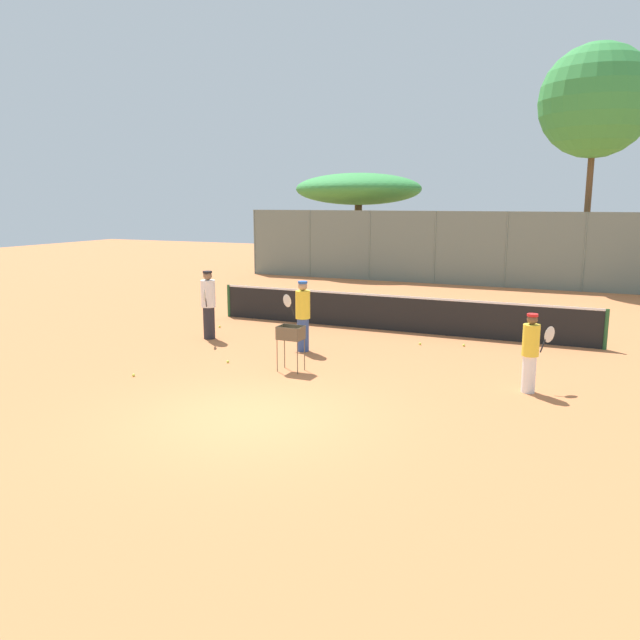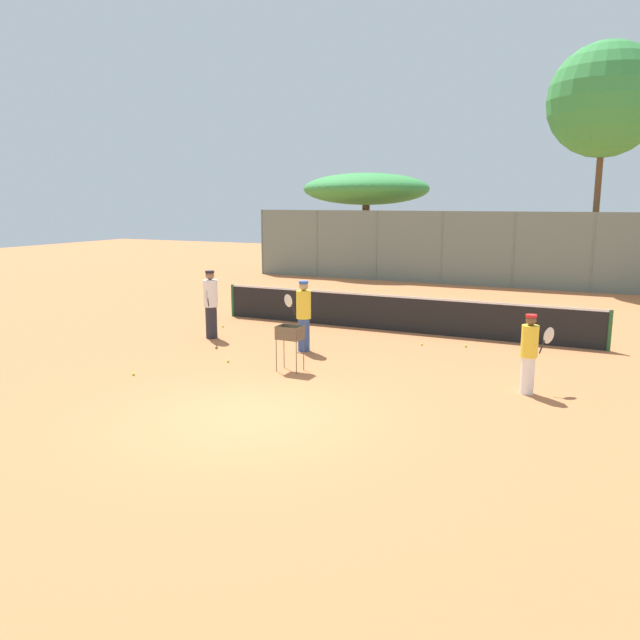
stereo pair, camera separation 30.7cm
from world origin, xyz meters
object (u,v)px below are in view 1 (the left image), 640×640
at_px(tennis_net, 394,312).
at_px(player_red_cap, 531,352).
at_px(player_white_outfit, 303,315).
at_px(parked_car, 485,262).
at_px(player_yellow_shirt, 208,304).
at_px(ball_cart, 291,336).

distance_m(tennis_net, player_red_cap, 6.36).
relative_size(player_white_outfit, parked_car, 0.43).
xyz_separation_m(player_white_outfit, parked_car, (1.24, 19.37, -0.28)).
xyz_separation_m(player_white_outfit, player_red_cap, (5.68, -1.29, -0.10)).
bearing_deg(player_red_cap, parked_car, 48.95).
height_order(player_yellow_shirt, parked_car, player_yellow_shirt).
bearing_deg(player_white_outfit, tennis_net, -95.36).
bearing_deg(player_yellow_shirt, tennis_net, 100.54).
distance_m(ball_cart, parked_car, 21.21).
height_order(player_white_outfit, player_yellow_shirt, player_yellow_shirt).
height_order(player_yellow_shirt, ball_cart, player_yellow_shirt).
relative_size(player_white_outfit, player_yellow_shirt, 0.95).
bearing_deg(ball_cart, tennis_net, 81.65).
bearing_deg(tennis_net, player_yellow_shirt, -144.41).
distance_m(player_white_outfit, player_yellow_shirt, 3.03).
xyz_separation_m(tennis_net, parked_car, (-0.12, 16.01, 0.10)).
bearing_deg(player_white_outfit, ball_cart, 124.53).
height_order(player_white_outfit, ball_cart, player_white_outfit).
distance_m(player_red_cap, player_yellow_shirt, 8.84).
bearing_deg(tennis_net, player_white_outfit, -111.93).
relative_size(tennis_net, player_white_outfit, 6.39).
bearing_deg(player_yellow_shirt, ball_cart, 35.20).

